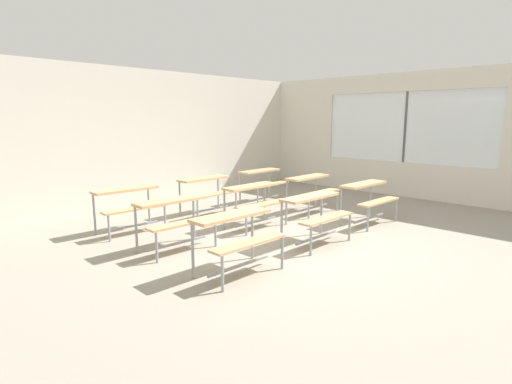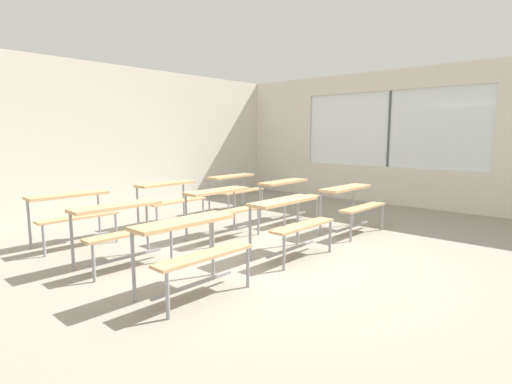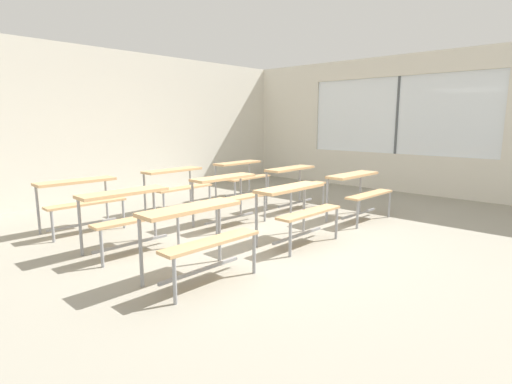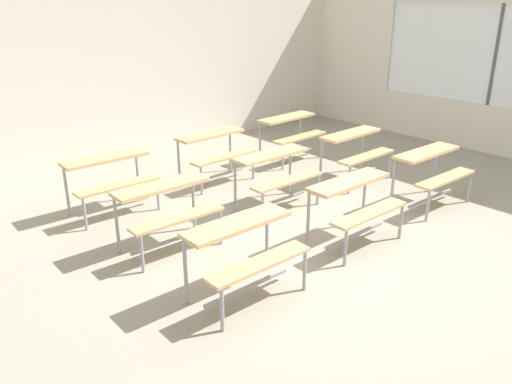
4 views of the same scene
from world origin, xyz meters
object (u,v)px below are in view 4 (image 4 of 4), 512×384
object	(u,v)px
desk_bench_r0c1	(356,197)
desk_bench_r2c2	(291,128)
desk_bench_r2c1	(215,146)
desk_bench_r1c0	(167,202)
desk_bench_r2c0	(110,172)
desk_bench_r0c2	(433,165)
desk_bench_r1c2	(356,145)
desk_bench_r0c0	(245,243)
desk_bench_r1c1	(276,168)

from	to	relation	value
desk_bench_r0c1	desk_bench_r2c2	bearing A→B (deg)	58.56
desk_bench_r2c1	desk_bench_r2c2	world-z (taller)	same
desk_bench_r1c0	desk_bench_r2c0	bearing A→B (deg)	91.90
desk_bench_r0c2	desk_bench_r1c2	world-z (taller)	same
desk_bench_r0c0	desk_bench_r2c1	size ratio (longest dim) A/B	1.00
desk_bench_r0c0	desk_bench_r1c0	world-z (taller)	same
desk_bench_r0c0	desk_bench_r2c0	bearing A→B (deg)	91.15
desk_bench_r2c1	desk_bench_r1c1	bearing A→B (deg)	-91.28
desk_bench_r1c0	desk_bench_r1c1	bearing A→B (deg)	3.44
desk_bench_r0c2	desk_bench_r1c1	bearing A→B (deg)	142.95
desk_bench_r1c1	desk_bench_r2c1	distance (m)	1.34
desk_bench_r1c2	desk_bench_r2c1	distance (m)	2.13
desk_bench_r0c2	desk_bench_r2c1	size ratio (longest dim) A/B	1.01
desk_bench_r0c2	desk_bench_r1c0	distance (m)	3.58
desk_bench_r1c0	desk_bench_r0c1	bearing A→B (deg)	-36.12
desk_bench_r2c2	desk_bench_r1c1	bearing A→B (deg)	-141.54
desk_bench_r0c1	desk_bench_r1c2	distance (m)	2.12
desk_bench_r0c1	desk_bench_r2c1	xyz separation A→B (m)	(0.07, 2.69, 0.00)
desk_bench_r1c1	desk_bench_r2c2	world-z (taller)	same
desk_bench_r0c0	desk_bench_r2c1	bearing A→B (deg)	58.52
desk_bench_r0c1	desk_bench_r0c2	bearing A→B (deg)	1.67
desk_bench_r0c1	desk_bench_r0c2	distance (m)	1.68
desk_bench_r1c1	desk_bench_r2c1	xyz separation A→B (m)	(0.01, 1.34, 0.00)
desk_bench_r0c1	desk_bench_r2c2	xyz separation A→B (m)	(1.72, 2.71, 0.00)
desk_bench_r0c0	desk_bench_r2c1	world-z (taller)	same
desk_bench_r0c2	desk_bench_r1c1	xyz separation A→B (m)	(-1.62, 1.33, 0.00)
desk_bench_r1c2	desk_bench_r2c2	distance (m)	1.41
desk_bench_r2c0	desk_bench_r2c2	world-z (taller)	same
desk_bench_r1c1	desk_bench_r0c0	bearing A→B (deg)	-140.25
desk_bench_r0c1	desk_bench_r1c1	bearing A→B (deg)	88.60
desk_bench_r2c0	desk_bench_r2c2	size ratio (longest dim) A/B	1.01
desk_bench_r0c1	desk_bench_r2c2	distance (m)	3.21
desk_bench_r1c2	desk_bench_r0c2	bearing A→B (deg)	-90.13
desk_bench_r0c1	desk_bench_r1c0	bearing A→B (deg)	142.95
desk_bench_r1c1	desk_bench_r0c2	bearing A→B (deg)	-37.96
desk_bench_r1c0	desk_bench_r2c1	size ratio (longest dim) A/B	1.01
desk_bench_r0c1	desk_bench_r1c0	world-z (taller)	same
desk_bench_r0c2	desk_bench_r2c0	size ratio (longest dim) A/B	1.00
desk_bench_r1c1	desk_bench_r2c2	bearing A→B (deg)	40.56
desk_bench_r1c2	desk_bench_r2c1	world-z (taller)	same
desk_bench_r0c0	desk_bench_r0c1	bearing A→B (deg)	1.81
desk_bench_r0c0	desk_bench_r0c1	world-z (taller)	same
desk_bench_r1c0	desk_bench_r1c2	bearing A→B (deg)	1.87
desk_bench_r0c0	desk_bench_r1c2	world-z (taller)	same
desk_bench_r0c0	desk_bench_r1c1	xyz separation A→B (m)	(1.72, 1.37, 0.00)
desk_bench_r0c0	desk_bench_r1c1	size ratio (longest dim) A/B	1.00
desk_bench_r1c0	desk_bench_r2c0	xyz separation A→B (m)	(0.00, 1.35, 0.00)
desk_bench_r0c2	desk_bench_r2c0	xyz separation A→B (m)	(-3.34, 2.63, 0.00)
desk_bench_r0c2	desk_bench_r1c2	xyz separation A→B (m)	(-0.00, 1.28, 0.00)
desk_bench_r1c1	desk_bench_r0c1	bearing A→B (deg)	-91.07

